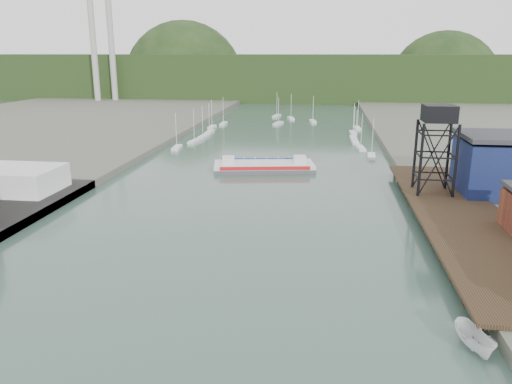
# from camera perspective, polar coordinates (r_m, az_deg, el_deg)

# --- Properties ---
(ground) EXTENTS (600.00, 600.00, 0.00)m
(ground) POSITION_cam_1_polar(r_m,az_deg,el_deg) (46.47, -13.25, -20.43)
(ground) COLOR #2B433D
(ground) RESTS_ON ground
(east_pier) EXTENTS (14.00, 70.00, 2.45)m
(east_pier) POSITION_cam_1_polar(r_m,az_deg,el_deg) (86.49, 22.33, -2.48)
(east_pier) COLOR black
(east_pier) RESTS_ON ground
(white_shed) EXTENTS (18.00, 12.00, 4.50)m
(white_shed) POSITION_cam_1_polar(r_m,az_deg,el_deg) (105.76, -26.23, 1.33)
(white_shed) COLOR silver
(white_shed) RESTS_ON west_quay
(lift_tower) EXTENTS (6.50, 6.50, 16.00)m
(lift_tower) POSITION_cam_1_polar(r_m,az_deg,el_deg) (95.59, 20.15, 7.84)
(lift_tower) COLOR black
(lift_tower) RESTS_ON east_pier
(marina_sailboats) EXTENTS (57.71, 92.65, 0.90)m
(marina_sailboats) POSITION_cam_1_polar(r_m,az_deg,el_deg) (175.88, 2.96, 6.88)
(marina_sailboats) COLOR silver
(marina_sailboats) RESTS_ON ground
(smokestacks) EXTENTS (11.20, 8.20, 60.00)m
(smokestacks) POSITION_cam_1_polar(r_m,az_deg,el_deg) (293.32, -17.12, 15.54)
(smokestacks) COLOR #A3A39E
(smokestacks) RESTS_ON ground
(distant_hills) EXTENTS (500.00, 120.00, 80.00)m
(distant_hills) POSITION_cam_1_polar(r_m,az_deg,el_deg) (337.04, 4.76, 12.74)
(distant_hills) COLOR black
(distant_hills) RESTS_ON ground
(chain_ferry) EXTENTS (24.90, 13.46, 3.40)m
(chain_ferry) POSITION_cam_1_polar(r_m,az_deg,el_deg) (119.02, 0.93, 2.97)
(chain_ferry) COLOR #4B4B4D
(chain_ferry) RESTS_ON ground
(motorboat) EXTENTS (3.63, 6.24, 2.27)m
(motorboat) POSITION_cam_1_polar(r_m,az_deg,el_deg) (52.75, 23.73, -15.24)
(motorboat) COLOR silver
(motorboat) RESTS_ON ground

